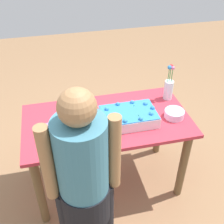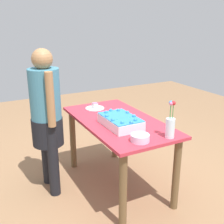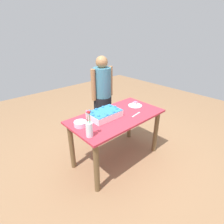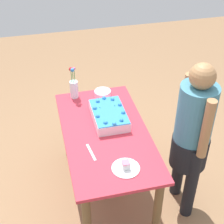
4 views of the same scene
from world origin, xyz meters
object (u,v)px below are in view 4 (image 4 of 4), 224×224
Objects in this scene: flower_vase at (74,87)px; sheet_cake at (109,115)px; fruit_bowl at (103,94)px; person_standing at (192,133)px; cake_knife at (91,152)px; serving_plate_with_slice at (126,167)px.

sheet_cake is at bearing 29.59° from flower_vase.
sheet_cake reaches higher than fruit_bowl.
sheet_cake is 1.33× the size of flower_vase.
fruit_bowl is 1.01m from person_standing.
fruit_bowl reaches higher than cake_knife.
flower_vase is at bearing -150.41° from sheet_cake.
sheet_cake is 0.75m from person_standing.
flower_vase is 1.22m from person_standing.
sheet_cake is 0.62m from serving_plate_with_slice.
flower_vase is (-0.82, -0.01, 0.11)m from cake_knife.
flower_vase reaches higher than fruit_bowl.
sheet_cake is 0.45m from cake_knife.
serving_plate_with_slice is 0.64m from person_standing.
sheet_cake is at bearing -40.19° from cake_knife.
flower_vase is at bearing -100.91° from fruit_bowl.
person_standing reaches higher than fruit_bowl.
sheet_cake is 2.03× the size of serving_plate_with_slice.
sheet_cake is at bearing 178.68° from serving_plate_with_slice.
person_standing is at bearing 105.81° from serving_plate_with_slice.
person_standing is at bearing 43.55° from flower_vase.
sheet_cake is 2.17× the size of cake_knife.
person_standing reaches higher than flower_vase.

